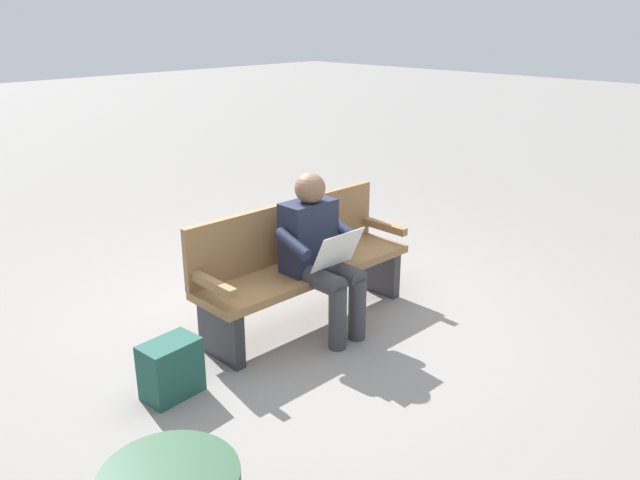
% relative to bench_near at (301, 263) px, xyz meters
% --- Properties ---
extents(ground_plane, '(40.00, 40.00, 0.00)m').
position_rel_bench_near_xyz_m(ground_plane, '(0.00, 0.07, -0.46)').
color(ground_plane, gray).
extents(bench_near, '(1.81, 0.52, 0.90)m').
position_rel_bench_near_xyz_m(bench_near, '(0.00, 0.00, 0.00)').
color(bench_near, olive).
rests_on(bench_near, ground).
extents(person_seated, '(0.58, 0.58, 1.18)m').
position_rel_bench_near_xyz_m(person_seated, '(0.04, 0.23, 0.17)').
color(person_seated, '#1E2338').
rests_on(person_seated, ground).
extents(backpack, '(0.36, 0.28, 0.36)m').
position_rel_bench_near_xyz_m(backpack, '(1.28, 0.18, -0.28)').
color(backpack, '#1E4C42').
rests_on(backpack, ground).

